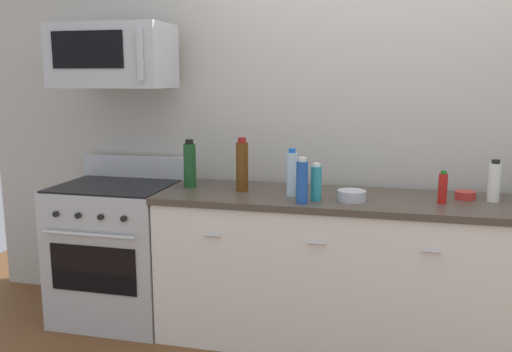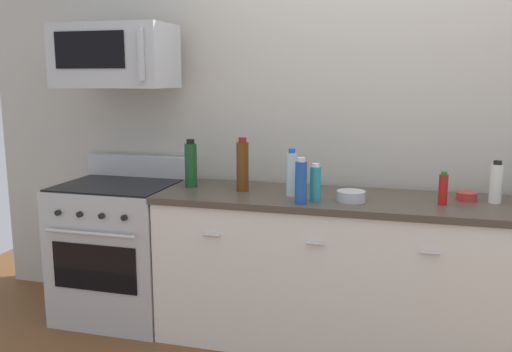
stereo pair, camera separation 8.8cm
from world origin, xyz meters
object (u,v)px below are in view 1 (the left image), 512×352
object	(u,v)px
bottle_wine_green	(190,165)
bottle_water_clear	(292,173)
bowl_steel_prep	(351,195)
bottle_dish_soap	(316,183)
bottle_wine_amber	(242,166)
range_oven	(118,250)
microwave	(113,56)
bowl_red_small	(465,195)
bottle_vinegar_white	(494,182)
bottle_soda_blue	(302,182)
bottle_hot_sauce_red	(443,188)

from	to	relation	value
bottle_wine_green	bottle_water_clear	xyz separation A→B (m)	(0.68, -0.09, -0.01)
bottle_water_clear	bowl_steel_prep	xyz separation A→B (m)	(0.36, -0.05, -0.10)
bottle_dish_soap	bottle_wine_amber	xyz separation A→B (m)	(-0.48, 0.15, 0.06)
bottle_water_clear	range_oven	bearing A→B (deg)	177.75
bottle_wine_green	bottle_dish_soap	bearing A→B (deg)	-12.55
bottle_water_clear	bowl_steel_prep	distance (m)	0.38
microwave	bowl_red_small	distance (m)	2.33
bottle_wine_green	bottle_dish_soap	xyz separation A→B (m)	(0.84, -0.19, -0.04)
bottle_vinegar_white	bowl_red_small	size ratio (longest dim) A/B	2.06
bottle_vinegar_white	bottle_wine_green	size ratio (longest dim) A/B	0.78
bottle_wine_amber	bowl_red_small	xyz separation A→B (m)	(1.32, 0.09, -0.13)
microwave	bowl_steel_prep	distance (m)	1.74
bottle_soda_blue	bottle_water_clear	xyz separation A→B (m)	(-0.09, 0.18, 0.01)
bottle_wine_green	bowl_steel_prep	distance (m)	1.05
bottle_wine_amber	bowl_red_small	world-z (taller)	bottle_wine_amber
range_oven	bowl_steel_prep	size ratio (longest dim) A/B	6.54
bottle_hot_sauce_red	bowl_red_small	distance (m)	0.22
bowl_red_small	range_oven	bearing A→B (deg)	-177.24
range_oven	bottle_vinegar_white	bearing A→B (deg)	1.88
bottle_dish_soap	bowl_red_small	bearing A→B (deg)	16.49
bottle_dish_soap	bottle_wine_green	bearing A→B (deg)	167.45
bowl_steel_prep	bottle_dish_soap	bearing A→B (deg)	-168.21
bottle_soda_blue	bowl_steel_prep	bearing A→B (deg)	25.58
bottle_soda_blue	bowl_red_small	size ratio (longest dim) A/B	2.23
range_oven	microwave	world-z (taller)	microwave
bowl_red_small	bottle_water_clear	bearing A→B (deg)	-171.32
bottle_vinegar_white	bowl_steel_prep	bearing A→B (deg)	-167.26
bowl_red_small	bottle_soda_blue	bearing A→B (deg)	-159.75
range_oven	bowl_red_small	size ratio (longest dim) A/B	9.16
range_oven	bottle_hot_sauce_red	bearing A→B (deg)	-1.30
bottle_dish_soap	range_oven	bearing A→B (deg)	173.94
bowl_steel_prep	bottle_soda_blue	bearing A→B (deg)	-154.42
range_oven	bowl_steel_prep	distance (m)	1.62
bottle_wine_amber	bowl_steel_prep	world-z (taller)	bottle_wine_amber
bottle_wine_green	bottle_vinegar_white	bearing A→B (deg)	1.05
bottle_hot_sauce_red	bowl_red_small	size ratio (longest dim) A/B	1.59
microwave	bottle_wine_amber	xyz separation A→B (m)	(0.86, -0.03, -0.67)
bottle_wine_amber	bottle_soda_blue	bearing A→B (deg)	-30.26
range_oven	microwave	xyz separation A→B (m)	(0.00, 0.04, 1.28)
range_oven	bottle_dish_soap	distance (m)	1.46
microwave	bottle_water_clear	xyz separation A→B (m)	(1.19, -0.09, -0.70)
range_oven	bottle_hot_sauce_red	distance (m)	2.11
bottle_hot_sauce_red	bottle_dish_soap	distance (m)	0.70
range_oven	bottle_wine_amber	bearing A→B (deg)	0.80
bowl_steel_prep	bottle_hot_sauce_red	bearing A→B (deg)	6.28
range_oven	bottle_vinegar_white	size ratio (longest dim) A/B	4.44
range_oven	bottle_water_clear	distance (m)	1.32
bottle_wine_amber	bowl_steel_prep	xyz separation A→B (m)	(0.68, -0.11, -0.13)
range_oven	bowl_steel_prep	bearing A→B (deg)	-3.75
bottle_wine_green	bottle_soda_blue	size ratio (longest dim) A/B	1.18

